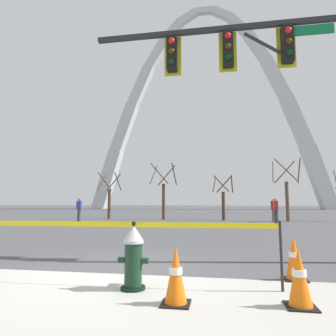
{
  "coord_description": "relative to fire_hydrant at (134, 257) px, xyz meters",
  "views": [
    {
      "loc": [
        1.92,
        -5.3,
        1.27
      ],
      "look_at": [
        0.2,
        5.0,
        2.5
      ],
      "focal_mm": 31.51,
      "sensor_mm": 36.0,
      "label": 1
    }
  ],
  "objects": [
    {
      "name": "ground_plane",
      "position": [
        -0.67,
        0.94,
        -0.47
      ],
      "size": [
        240.0,
        240.0,
        0.0
      ],
      "primitive_type": "plane",
      "color": "#474749"
    },
    {
      "name": "fire_hydrant",
      "position": [
        0.0,
        0.0,
        0.0
      ],
      "size": [
        0.46,
        0.48,
        0.99
      ],
      "color": "black",
      "rests_on": "ground"
    },
    {
      "name": "caution_tape_barrier",
      "position": [
        -0.37,
        0.17,
        0.22
      ],
      "size": [
        5.08,
        0.18,
        1.01
      ],
      "color": "#232326",
      "rests_on": "ground"
    },
    {
      "name": "traffic_cone_by_hydrant",
      "position": [
        2.49,
        0.94,
        -0.11
      ],
      "size": [
        0.36,
        0.36,
        0.73
      ],
      "color": "black",
      "rests_on": "ground"
    },
    {
      "name": "traffic_cone_mid_sidewalk",
      "position": [
        2.22,
        -0.4,
        -0.11
      ],
      "size": [
        0.36,
        0.36,
        0.73
      ],
      "color": "black",
      "rests_on": "ground"
    },
    {
      "name": "traffic_cone_curb_edge",
      "position": [
        0.71,
        -0.54,
        -0.11
      ],
      "size": [
        0.36,
        0.36,
        0.73
      ],
      "color": "black",
      "rests_on": "ground"
    },
    {
      "name": "traffic_signal_gantry",
      "position": [
        2.63,
        2.69,
        3.8
      ],
      "size": [
        6.42,
        0.44,
        6.0
      ],
      "color": "#232326",
      "rests_on": "ground"
    },
    {
      "name": "monument_arch",
      "position": [
        -0.67,
        54.05,
        18.13
      ],
      "size": [
        47.1,
        2.56,
        42.55
      ],
      "color": "silver",
      "rests_on": "ground"
    },
    {
      "name": "tree_far_left",
      "position": [
        -7.29,
        18.24,
        1.15
      ],
      "size": [
        1.69,
        1.7,
        3.64
      ],
      "color": "#473323",
      "rests_on": "ground"
    },
    {
      "name": "tree_left_mid",
      "position": [
        -2.81,
        17.91,
        1.42
      ],
      "size": [
        1.96,
        1.97,
        4.24
      ],
      "color": "#473323",
      "rests_on": "ground"
    },
    {
      "name": "tree_center_left",
      "position": [
        1.68,
        17.52,
        0.97
      ],
      "size": [
        1.51,
        1.52,
        3.24
      ],
      "color": "#473323",
      "rests_on": "ground"
    },
    {
      "name": "tree_center_right",
      "position": [
        5.96,
        16.95,
        1.42
      ],
      "size": [
        1.96,
        1.97,
        4.25
      ],
      "color": "brown",
      "rests_on": "ground"
    },
    {
      "name": "pedestrian_walking_left",
      "position": [
        -7.96,
        14.42,
        0.35
      ],
      "size": [
        0.36,
        0.23,
        1.59
      ],
      "color": "#38383D",
      "rests_on": "ground"
    },
    {
      "name": "pedestrian_standing_center",
      "position": [
        4.74,
        14.4,
        0.35
      ],
      "size": [
        0.23,
        0.35,
        1.59
      ],
      "color": "#38383D",
      "rests_on": "ground"
    },
    {
      "name": "pedestrian_walking_right",
      "position": [
        4.89,
        16.09,
        0.35
      ],
      "size": [
        0.36,
        0.39,
        1.59
      ],
      "color": "brown",
      "rests_on": "ground"
    }
  ]
}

